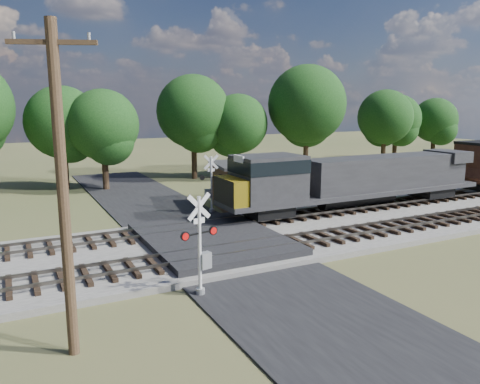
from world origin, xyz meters
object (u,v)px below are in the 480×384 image
utility_pole (62,186)px  equipment_shed (248,185)px  crossing_signal_near (202,254)px  crossing_signal_far (210,189)px

utility_pole → equipment_shed: (14.59, 16.09, -3.61)m
crossing_signal_near → equipment_shed: bearing=43.9°
utility_pole → equipment_shed: bearing=68.9°
crossing_signal_far → utility_pole: size_ratio=0.42×
equipment_shed → crossing_signal_near: bearing=-114.2°
crossing_signal_near → crossing_signal_far: (6.02, 13.15, -0.02)m
crossing_signal_near → utility_pole: bearing=-167.6°
crossing_signal_far → utility_pole: 19.54m
crossing_signal_far → equipment_shed: 3.34m
crossing_signal_far → crossing_signal_near: bearing=77.0°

